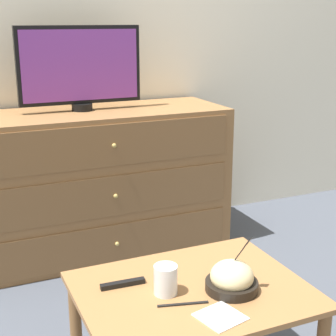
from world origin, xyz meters
TOP-DOWN VIEW (x-y plane):
  - ground_plane at (0.00, 0.00)m, footprint 12.00×12.00m
  - wall_back at (0.00, 0.03)m, footprint 12.00×0.05m
  - dresser at (-0.12, -0.29)m, footprint 1.40×0.54m
  - tv at (-0.20, -0.25)m, footprint 0.66×0.11m
  - coffee_table at (-0.18, -1.56)m, footprint 0.78×0.60m
  - takeout_bowl at (-0.06, -1.62)m, footprint 0.18×0.18m
  - drink_cup at (-0.27, -1.55)m, footprint 0.08×0.08m
  - napkin at (-0.17, -1.75)m, footprint 0.16×0.16m
  - knife at (-0.25, -1.64)m, footprint 0.16×0.05m
  - remote_control at (-0.39, -1.45)m, footprint 0.16×0.03m

SIDE VIEW (x-z plane):
  - ground_plane at x=0.00m, z-range 0.00..0.00m
  - coffee_table at x=-0.18m, z-range 0.14..0.54m
  - napkin at x=-0.17m, z-range 0.40..0.40m
  - knife at x=-0.25m, z-range 0.40..0.40m
  - dresser at x=-0.12m, z-range 0.00..0.81m
  - remote_control at x=-0.39m, z-range 0.40..0.42m
  - takeout_bowl at x=-0.06m, z-range 0.34..0.54m
  - drink_cup at x=-0.27m, z-range 0.39..0.49m
  - tv at x=-0.20m, z-range 0.82..1.26m
  - wall_back at x=0.00m, z-range 0.00..2.60m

